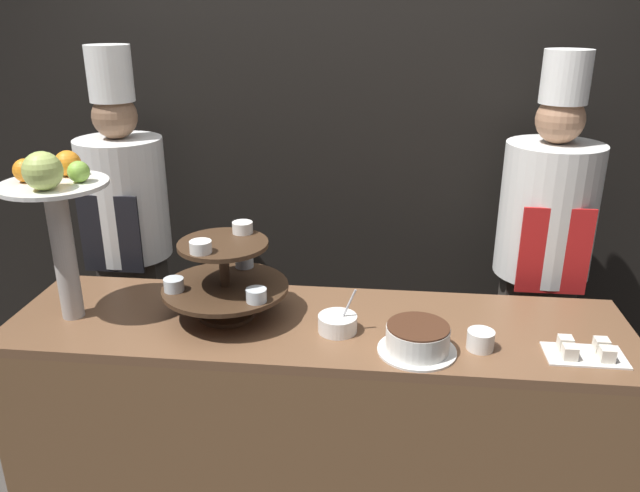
{
  "coord_description": "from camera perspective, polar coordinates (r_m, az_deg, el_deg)",
  "views": [
    {
      "loc": [
        0.22,
        -1.65,
        1.97
      ],
      "look_at": [
        0.0,
        0.4,
        1.18
      ],
      "focal_mm": 35.0,
      "sensor_mm": 36.0,
      "label": 1
    }
  ],
  "objects": [
    {
      "name": "cup_white",
      "position": [
        2.11,
        14.46,
        -8.32
      ],
      "size": [
        0.09,
        0.09,
        0.06
      ],
      "color": "white",
      "rests_on": "buffet_counter"
    },
    {
      "name": "tiered_stand",
      "position": [
        2.22,
        -8.7,
        -2.74
      ],
      "size": [
        0.45,
        0.45,
        0.32
      ],
      "color": "#3D2819",
      "rests_on": "buffet_counter"
    },
    {
      "name": "chef_left",
      "position": [
        2.95,
        -17.11,
        1.05
      ],
      "size": [
        0.38,
        0.38,
        1.83
      ],
      "color": "#38332D",
      "rests_on": "ground_plane"
    },
    {
      "name": "cake_square_tray",
      "position": [
        2.18,
        23.09,
        -8.84
      ],
      "size": [
        0.25,
        0.14,
        0.05
      ],
      "color": "white",
      "rests_on": "buffet_counter"
    },
    {
      "name": "fruit_pedestal",
      "position": [
        2.27,
        -23.02,
        3.61
      ],
      "size": [
        0.36,
        0.36,
        0.62
      ],
      "color": "#B2ADA8",
      "rests_on": "buffet_counter"
    },
    {
      "name": "serving_bowl_near",
      "position": [
        2.15,
        1.62,
        -7.08
      ],
      "size": [
        0.13,
        0.13,
        0.16
      ],
      "color": "white",
      "rests_on": "buffet_counter"
    },
    {
      "name": "cake_round",
      "position": [
        2.05,
        8.91,
        -8.42
      ],
      "size": [
        0.26,
        0.26,
        0.09
      ],
      "color": "white",
      "rests_on": "buffet_counter"
    },
    {
      "name": "chef_center_left",
      "position": [
        2.8,
        19.66,
        -0.34
      ],
      "size": [
        0.39,
        0.39,
        1.82
      ],
      "color": "#38332D",
      "rests_on": "ground_plane"
    },
    {
      "name": "wall_back",
      "position": [
        2.98,
        1.85,
        10.02
      ],
      "size": [
        10.0,
        0.06,
        2.8
      ],
      "color": "black",
      "rests_on": "ground_plane"
    },
    {
      "name": "buffet_counter",
      "position": [
        2.47,
        -0.26,
        -16.48
      ],
      "size": [
        2.19,
        0.59,
        0.93
      ],
      "color": "brown",
      "rests_on": "ground_plane"
    }
  ]
}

